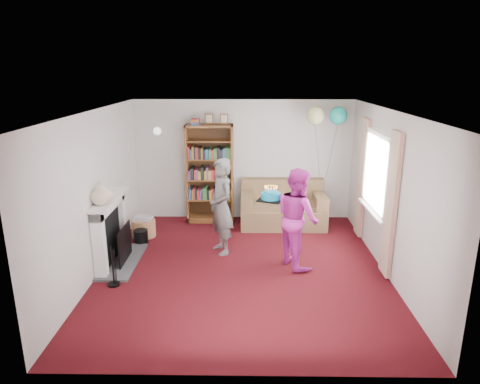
{
  "coord_description": "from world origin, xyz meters",
  "views": [
    {
      "loc": [
        0.06,
        -6.26,
        3.09
      ],
      "look_at": [
        -0.05,
        0.6,
        1.11
      ],
      "focal_mm": 32.0,
      "sensor_mm": 36.0,
      "label": 1
    }
  ],
  "objects_px": {
    "bookcase": "(210,175)",
    "birthday_cake": "(271,196)",
    "sofa": "(283,208)",
    "person_magenta": "(297,218)",
    "person_striped": "(221,207)"
  },
  "relations": [
    {
      "from": "birthday_cake",
      "to": "sofa",
      "type": "bearing_deg",
      "value": 78.55
    },
    {
      "from": "bookcase",
      "to": "person_magenta",
      "type": "height_order",
      "value": "bookcase"
    },
    {
      "from": "bookcase",
      "to": "birthday_cake",
      "type": "height_order",
      "value": "bookcase"
    },
    {
      "from": "sofa",
      "to": "person_striped",
      "type": "distance_m",
      "value": 1.9
    },
    {
      "from": "bookcase",
      "to": "person_striped",
      "type": "height_order",
      "value": "bookcase"
    },
    {
      "from": "sofa",
      "to": "person_striped",
      "type": "relative_size",
      "value": 1.02
    },
    {
      "from": "birthday_cake",
      "to": "person_magenta",
      "type": "bearing_deg",
      "value": -15.45
    },
    {
      "from": "person_magenta",
      "to": "birthday_cake",
      "type": "bearing_deg",
      "value": 51.28
    },
    {
      "from": "sofa",
      "to": "birthday_cake",
      "type": "height_order",
      "value": "birthday_cake"
    },
    {
      "from": "person_striped",
      "to": "person_magenta",
      "type": "height_order",
      "value": "person_striped"
    },
    {
      "from": "person_striped",
      "to": "birthday_cake",
      "type": "xyz_separation_m",
      "value": [
        0.82,
        -0.36,
        0.3
      ]
    },
    {
      "from": "person_striped",
      "to": "bookcase",
      "type": "bearing_deg",
      "value": 164.94
    },
    {
      "from": "person_magenta",
      "to": "bookcase",
      "type": "bearing_deg",
      "value": 13.21
    },
    {
      "from": "bookcase",
      "to": "sofa",
      "type": "distance_m",
      "value": 1.65
    },
    {
      "from": "sofa",
      "to": "birthday_cake",
      "type": "xyz_separation_m",
      "value": [
        -0.36,
        -1.77,
        0.79
      ]
    }
  ]
}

